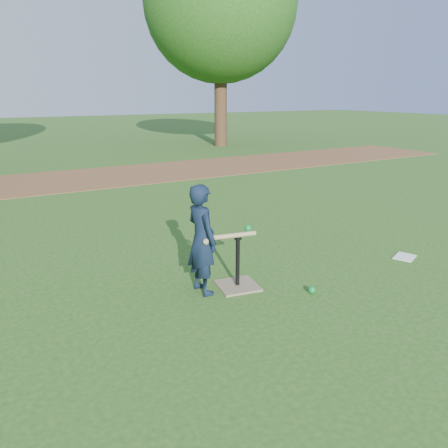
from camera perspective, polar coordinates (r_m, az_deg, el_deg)
ground at (r=4.84m, az=2.67°, el=-8.62°), size 80.00×80.00×0.00m
dirt_strip at (r=11.61m, az=-17.75°, el=5.69°), size 24.00×3.00×0.01m
child at (r=4.59m, az=-2.92°, el=-2.04°), size 0.31×0.45×1.19m
wiffle_ball_ground at (r=4.83m, az=11.40°, el=-8.44°), size 0.08×0.08×0.08m
clipboard at (r=6.21m, az=22.53°, el=-3.99°), size 0.37×0.33×0.01m
batting_tee at (r=4.87m, az=1.77°, el=-6.98°), size 0.50×0.50×0.61m
swing_action at (r=4.63m, az=0.91°, el=-1.43°), size 0.64×0.17×0.10m
tree_right at (r=18.29m, az=-0.47°, el=26.86°), size 5.80×5.80×8.21m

